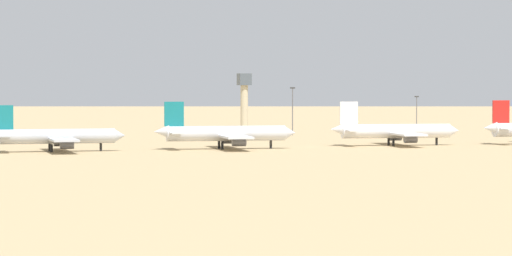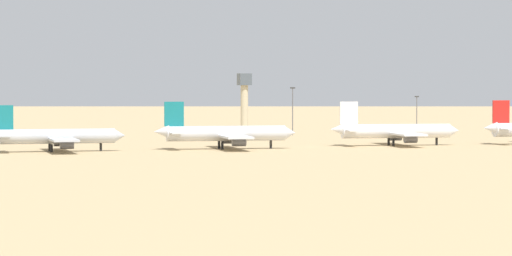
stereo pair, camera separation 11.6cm
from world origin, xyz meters
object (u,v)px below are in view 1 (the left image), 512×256
control_tower (244,95)px  light_pole_west (417,109)px  parked_jet_white_3 (395,131)px  light_pole_mid (293,108)px  parked_jet_teal_2 (225,134)px  parked_jet_teal_1 (55,136)px

control_tower → light_pole_west: 73.05m
parked_jet_white_3 → light_pole_mid: 81.14m
parked_jet_teal_2 → parked_jet_white_3: parked_jet_teal_2 is taller
parked_jet_teal_2 → parked_jet_white_3: (54.63, 4.23, -0.10)m
parked_jet_teal_1 → control_tower: (106.34, 171.79, 9.46)m
parked_jet_teal_2 → light_pole_west: (124.56, 143.64, 3.29)m
parked_jet_teal_2 → light_pole_mid: size_ratio=2.40×
light_pole_mid → parked_jet_teal_2: bearing=-120.2°
parked_jet_teal_1 → control_tower: control_tower is taller
parked_jet_white_3 → light_pole_west: size_ratio=3.06×
control_tower → light_pole_mid: bearing=-95.3°
light_pole_mid → parked_jet_white_3: bearing=-86.4°
light_pole_west → parked_jet_white_3: bearing=-116.6°
parked_jet_teal_2 → light_pole_west: parked_jet_teal_2 is taller
light_pole_west → light_pole_mid: light_pole_mid is taller
parked_jet_teal_1 → control_tower: size_ratio=1.72×
parked_jet_teal_2 → light_pole_mid: (49.54, 85.03, 5.39)m
parked_jet_teal_2 → parked_jet_white_3: 54.80m
parked_jet_teal_2 → parked_jet_teal_1: bearing=-175.0°
parked_jet_teal_1 → light_pole_west: 224.81m
control_tower → light_pole_west: bearing=-23.1°
parked_jet_teal_1 → light_pole_west: bearing=41.5°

